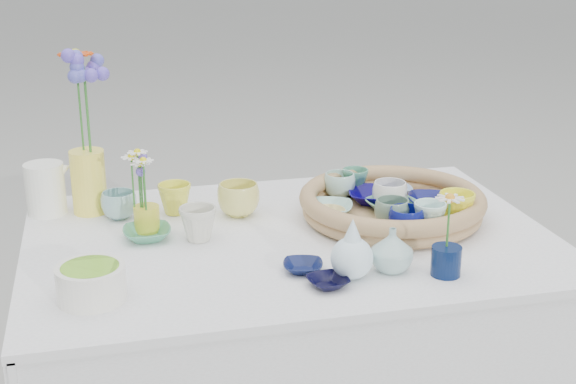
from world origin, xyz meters
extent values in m
imported|color=#080058|center=(0.26, 0.13, 0.80)|extent=(0.17, 0.17, 0.03)
imported|color=#0B0D4D|center=(0.39, 0.06, 0.80)|extent=(0.15, 0.15, 0.03)
imported|color=yellow|center=(0.40, -0.07, 0.82)|extent=(0.09, 0.09, 0.08)
imported|color=#629E80|center=(0.28, 0.05, 0.80)|extent=(0.15, 0.15, 0.03)
imported|color=slate|center=(0.25, -0.04, 0.82)|extent=(0.10, 0.10, 0.07)
imported|color=#91C6B6|center=(0.12, 0.07, 0.80)|extent=(0.15, 0.15, 0.03)
imported|color=#A4D0C0|center=(0.18, 0.19, 0.82)|extent=(0.11, 0.11, 0.07)
imported|color=white|center=(0.28, 0.08, 0.82)|extent=(0.11, 0.11, 0.07)
imported|color=#91B6E9|center=(0.34, 0.18, 0.79)|extent=(0.09, 0.09, 0.02)
imported|color=navy|center=(0.26, -0.10, 0.82)|extent=(0.10, 0.10, 0.07)
imported|color=#F6DA8E|center=(0.11, 0.04, 0.80)|extent=(0.10, 0.10, 0.03)
imported|color=silver|center=(0.32, -0.10, 0.82)|extent=(0.10, 0.10, 0.07)
imported|color=#448567|center=(0.24, 0.22, 0.82)|extent=(0.08, 0.08, 0.07)
imported|color=yellow|center=(-0.25, 0.22, 0.81)|extent=(0.09, 0.09, 0.08)
imported|color=#DBD567|center=(-0.09, 0.17, 0.81)|extent=(0.14, 0.14, 0.09)
imported|color=#46926C|center=(-0.34, 0.06, 0.78)|extent=(0.12, 0.12, 0.03)
imported|color=beige|center=(-0.22, 0.02, 0.81)|extent=(0.12, 0.12, 0.08)
imported|color=#0C143D|center=(-0.02, -0.21, 0.78)|extent=(0.11, 0.11, 0.02)
imported|color=#85B3B1|center=(-0.40, 0.22, 0.80)|extent=(0.09, 0.09, 0.07)
imported|color=black|center=(0.01, -0.30, 0.78)|extent=(0.10, 0.10, 0.02)
imported|color=#99BBB5|center=(0.17, -0.25, 0.81)|extent=(0.12, 0.12, 0.10)
cylinder|color=#07163C|center=(0.27, -0.30, 0.80)|extent=(0.08, 0.08, 0.07)
cylinder|color=#FFEB4B|center=(-0.47, 0.28, 0.85)|extent=(0.11, 0.11, 0.17)
cylinder|color=gold|center=(-0.33, 0.11, 0.80)|extent=(0.08, 0.08, 0.07)
camera|label=1|loc=(-0.43, -1.75, 1.50)|focal=50.00mm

